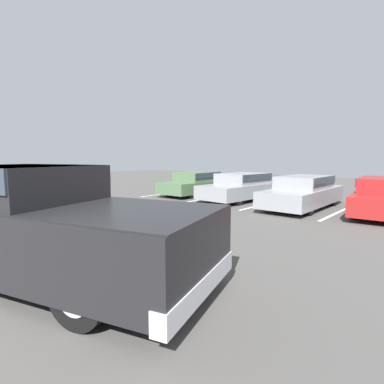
{
  "coord_description": "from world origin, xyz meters",
  "views": [
    {
      "loc": [
        5.48,
        -1.24,
        1.98
      ],
      "look_at": [
        -0.08,
        5.07,
        1.0
      ],
      "focal_mm": 28.0,
      "sensor_mm": 36.0,
      "label": 1
    }
  ],
  "objects_px": {
    "parked_sedan_b": "(242,186)",
    "parked_sedan_c": "(303,191)",
    "pickup_truck": "(36,222)",
    "parked_sedan_a": "(196,183)"
  },
  "relations": [
    {
      "from": "pickup_truck",
      "to": "parked_sedan_b",
      "type": "xyz_separation_m",
      "value": [
        -2.21,
        9.9,
        -0.25
      ]
    },
    {
      "from": "parked_sedan_a",
      "to": "pickup_truck",
      "type": "bearing_deg",
      "value": 24.97
    },
    {
      "from": "parked_sedan_a",
      "to": "parked_sedan_c",
      "type": "distance_m",
      "value": 5.85
    },
    {
      "from": "pickup_truck",
      "to": "parked_sedan_b",
      "type": "height_order",
      "value": "pickup_truck"
    },
    {
      "from": "pickup_truck",
      "to": "parked_sedan_a",
      "type": "relative_size",
      "value": 1.48
    },
    {
      "from": "parked_sedan_b",
      "to": "parked_sedan_c",
      "type": "relative_size",
      "value": 0.98
    },
    {
      "from": "parked_sedan_a",
      "to": "parked_sedan_b",
      "type": "relative_size",
      "value": 0.95
    },
    {
      "from": "parked_sedan_b",
      "to": "parked_sedan_c",
      "type": "bearing_deg",
      "value": 89.3
    },
    {
      "from": "parked_sedan_a",
      "to": "parked_sedan_c",
      "type": "relative_size",
      "value": 0.93
    },
    {
      "from": "parked_sedan_c",
      "to": "parked_sedan_b",
      "type": "bearing_deg",
      "value": -94.51
    }
  ]
}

